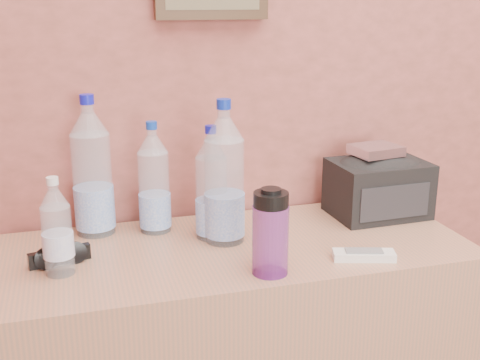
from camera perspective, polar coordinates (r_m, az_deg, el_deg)
The scene contains 10 objects.
pet_large_a at distance 1.60m, azimuth -8.16°, elevation -0.34°, with size 0.08×0.08×0.30m.
pet_large_b at distance 1.60m, azimuth -13.84°, elevation 0.59°, with size 0.10×0.10×0.37m.
pet_large_c at distance 1.54m, azimuth -2.72°, elevation -0.87°, with size 0.08×0.08×0.30m.
pet_large_d at distance 1.50m, azimuth -1.49°, elevation -0.02°, with size 0.10×0.10×0.37m.
pet_small at distance 1.40m, azimuth -16.95°, elevation -4.74°, with size 0.07×0.07×0.23m.
nalgene_bottle at distance 1.35m, azimuth 2.90°, elevation -4.96°, with size 0.08×0.08×0.20m.
sunglasses at distance 1.48m, azimuth -16.73°, elevation -6.93°, with size 0.14×0.05×0.04m, color black, non-canonical shape.
ac_remote at distance 1.48m, azimuth 11.66°, elevation -7.00°, with size 0.15×0.05×0.02m, color white.
toiletry_bag at distance 1.76m, azimuth 12.97°, elevation -0.44°, with size 0.26×0.19×0.18m, color black, non-canonical shape.
foil_packet at distance 1.72m, azimuth 12.76°, elevation 2.79°, with size 0.13×0.11×0.03m, color silver.
Camera 1 is at (-0.84, 0.38, 1.33)m, focal length 45.00 mm.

